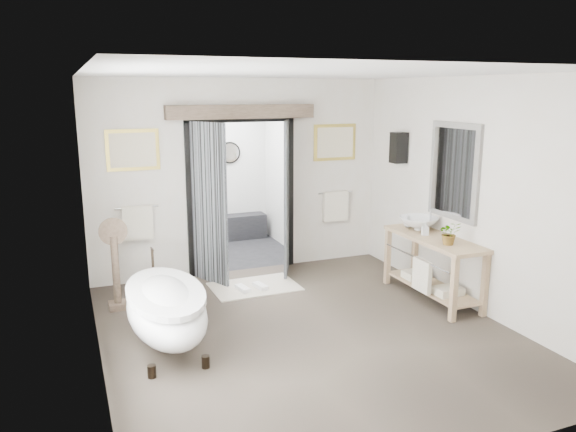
% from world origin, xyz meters
% --- Properties ---
extents(ground_plane, '(5.00, 5.00, 0.00)m').
position_xyz_m(ground_plane, '(0.00, 0.00, 0.00)').
color(ground_plane, brown).
extents(room_shell, '(4.52, 5.02, 2.91)m').
position_xyz_m(room_shell, '(-0.04, -0.12, 1.86)').
color(room_shell, silver).
rests_on(room_shell, ground_plane).
extents(shower_room, '(2.22, 2.01, 2.51)m').
position_xyz_m(shower_room, '(0.00, 3.99, 0.91)').
color(shower_room, black).
rests_on(shower_room, ground_plane).
extents(back_wall_dressing, '(3.82, 0.77, 2.52)m').
position_xyz_m(back_wall_dressing, '(0.00, 2.32, 1.56)').
color(back_wall_dressing, black).
rests_on(back_wall_dressing, ground_plane).
extents(clawfoot_tub, '(0.81, 1.81, 0.88)m').
position_xyz_m(clawfoot_tub, '(-1.55, 0.25, 0.43)').
color(clawfoot_tub, black).
rests_on(clawfoot_tub, ground_plane).
extents(vanity, '(0.57, 1.60, 0.85)m').
position_xyz_m(vanity, '(1.95, 0.37, 0.51)').
color(vanity, tan).
rests_on(vanity, ground_plane).
extents(pedestal_mirror, '(0.35, 0.23, 1.19)m').
position_xyz_m(pedestal_mirror, '(-1.95, 1.57, 0.51)').
color(pedestal_mirror, brown).
rests_on(pedestal_mirror, ground_plane).
extents(rug, '(1.22, 0.82, 0.01)m').
position_xyz_m(rug, '(-0.08, 1.68, 0.01)').
color(rug, beige).
rests_on(rug, ground_plane).
extents(slippers, '(0.42, 0.29, 0.05)m').
position_xyz_m(slippers, '(-0.16, 1.57, 0.04)').
color(slippers, white).
rests_on(slippers, rug).
extents(basin, '(0.55, 0.55, 0.18)m').
position_xyz_m(basin, '(2.00, 0.78, 0.94)').
color(basin, white).
rests_on(basin, vanity).
extents(plant, '(0.33, 0.31, 0.30)m').
position_xyz_m(plant, '(1.92, 0.00, 1.00)').
color(plant, gray).
rests_on(plant, vanity).
extents(soap_bottle_a, '(0.09, 0.10, 0.17)m').
position_xyz_m(soap_bottle_a, '(1.92, 0.51, 0.94)').
color(soap_bottle_a, gray).
rests_on(soap_bottle_a, vanity).
extents(soap_bottle_b, '(0.16, 0.16, 0.17)m').
position_xyz_m(soap_bottle_b, '(1.96, 0.97, 0.93)').
color(soap_bottle_b, gray).
rests_on(soap_bottle_b, vanity).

